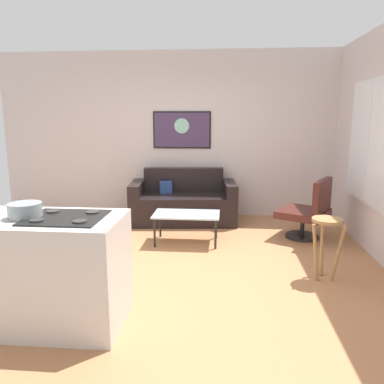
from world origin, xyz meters
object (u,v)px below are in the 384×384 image
(couch, at_px, (183,203))
(coffee_table, at_px, (187,216))
(mixing_bowl, at_px, (25,211))
(bar_stool, at_px, (326,233))
(armchair, at_px, (309,211))
(wall_painting, at_px, (182,130))

(couch, bearing_deg, coffee_table, -81.29)
(mixing_bowl, bearing_deg, coffee_table, 63.33)
(coffee_table, relative_size, bar_stool, 1.34)
(couch, relative_size, coffee_table, 1.97)
(bar_stool, relative_size, mixing_bowl, 2.53)
(armchair, height_order, mixing_bowl, mixing_bowl)
(armchair, relative_size, mixing_bowl, 3.34)
(couch, relative_size, armchair, 2.00)
(couch, distance_m, bar_stool, 2.76)
(couch, xyz_separation_m, bar_stool, (1.75, -2.12, 0.21))
(couch, relative_size, bar_stool, 2.64)
(mixing_bowl, bearing_deg, bar_stool, 22.42)
(couch, xyz_separation_m, coffee_table, (0.16, -1.07, 0.07))
(couch, bearing_deg, wall_painting, 98.60)
(couch, bearing_deg, mixing_bowl, -105.88)
(armchair, bearing_deg, mixing_bowl, -138.34)
(bar_stool, bearing_deg, couch, 129.56)
(coffee_table, xyz_separation_m, mixing_bowl, (-1.08, -2.15, 0.60))
(couch, xyz_separation_m, armchair, (1.87, -0.74, 0.11))
(wall_painting, bearing_deg, couch, -81.40)
(armchair, xyz_separation_m, bar_stool, (-0.12, -1.38, 0.10))
(armchair, xyz_separation_m, wall_painting, (-1.94, 1.23, 1.08))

